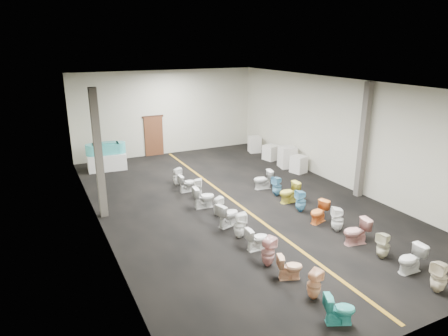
{
  "coord_description": "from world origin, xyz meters",
  "views": [
    {
      "loc": [
        -6.68,
        -12.54,
        5.88
      ],
      "look_at": [
        -0.01,
        1.0,
        1.11
      ],
      "focal_mm": 32.0,
      "sensor_mm": 36.0,
      "label": 1
    }
  ],
  "objects_px": {
    "appliance_crate_d": "(255,144)",
    "toilet_right_0": "(439,277)",
    "appliance_crate_a": "(299,164)",
    "toilet_left_1": "(314,285)",
    "toilet_right_2": "(383,245)",
    "toilet_right_7": "(289,192)",
    "toilet_right_8": "(277,186)",
    "toilet_right_9": "(263,180)",
    "toilet_left_7": "(218,206)",
    "bathtub": "(106,148)",
    "appliance_crate_c": "(271,153)",
    "toilet_left_2": "(290,267)",
    "display_table": "(107,162)",
    "toilet_left_10": "(187,183)",
    "appliance_crate_b": "(287,157)",
    "toilet_left_4": "(257,238)",
    "toilet_left_5": "(240,225)",
    "toilet_right_5": "(319,212)",
    "toilet_left_3": "(268,252)",
    "toilet_right_3": "(356,232)",
    "toilet_left_8": "(204,197)",
    "toilet_left_11": "(177,176)",
    "toilet_left_9": "(197,189)",
    "toilet_left_6": "(228,214)",
    "toilet_right_1": "(411,259)",
    "toilet_right_4": "(338,219)"
  },
  "relations": [
    {
      "from": "appliance_crate_d",
      "to": "toilet_left_7",
      "type": "height_order",
      "value": "appliance_crate_d"
    },
    {
      "from": "bathtub",
      "to": "toilet_left_4",
      "type": "relative_size",
      "value": 2.62
    },
    {
      "from": "display_table",
      "to": "toilet_right_3",
      "type": "bearing_deg",
      "value": -63.92
    },
    {
      "from": "toilet_left_9",
      "to": "toilet_left_10",
      "type": "relative_size",
      "value": 1.14
    },
    {
      "from": "toilet_right_0",
      "to": "toilet_right_1",
      "type": "height_order",
      "value": "toilet_right_0"
    },
    {
      "from": "bathtub",
      "to": "toilet_right_7",
      "type": "relative_size",
      "value": 2.31
    },
    {
      "from": "toilet_left_2",
      "to": "toilet_right_3",
      "type": "xyz_separation_m",
      "value": [
        2.89,
        0.65,
        0.07
      ]
    },
    {
      "from": "bathtub",
      "to": "toilet_left_7",
      "type": "relative_size",
      "value": 2.66
    },
    {
      "from": "appliance_crate_c",
      "to": "toilet_left_1",
      "type": "relative_size",
      "value": 1.02
    },
    {
      "from": "toilet_left_5",
      "to": "toilet_left_8",
      "type": "bearing_deg",
      "value": 15.52
    },
    {
      "from": "appliance_crate_d",
      "to": "toilet_right_0",
      "type": "xyz_separation_m",
      "value": [
        -2.63,
        -13.35,
        -0.02
      ]
    },
    {
      "from": "toilet_right_3",
      "to": "toilet_right_8",
      "type": "bearing_deg",
      "value": -171.45
    },
    {
      "from": "appliance_crate_a",
      "to": "toilet_left_2",
      "type": "distance_m",
      "value": 9.06
    },
    {
      "from": "appliance_crate_b",
      "to": "toilet_left_2",
      "type": "bearing_deg",
      "value": -124.45
    },
    {
      "from": "toilet_left_6",
      "to": "toilet_right_0",
      "type": "bearing_deg",
      "value": -168.66
    },
    {
      "from": "toilet_left_3",
      "to": "toilet_right_9",
      "type": "relative_size",
      "value": 1.04
    },
    {
      "from": "toilet_right_2",
      "to": "toilet_right_7",
      "type": "relative_size",
      "value": 0.99
    },
    {
      "from": "toilet_left_10",
      "to": "toilet_right_5",
      "type": "distance_m",
      "value": 5.6
    },
    {
      "from": "appliance_crate_b",
      "to": "appliance_crate_c",
      "type": "relative_size",
      "value": 1.35
    },
    {
      "from": "toilet_right_8",
      "to": "toilet_right_9",
      "type": "distance_m",
      "value": 0.94
    },
    {
      "from": "toilet_left_5",
      "to": "bathtub",
      "type": "bearing_deg",
      "value": 29.24
    },
    {
      "from": "toilet_left_1",
      "to": "toilet_left_7",
      "type": "xyz_separation_m",
      "value": [
        0.01,
        5.35,
        -0.02
      ]
    },
    {
      "from": "toilet_left_11",
      "to": "appliance_crate_b",
      "type": "bearing_deg",
      "value": -93.25
    },
    {
      "from": "display_table",
      "to": "toilet_left_3",
      "type": "relative_size",
      "value": 2.12
    },
    {
      "from": "toilet_left_10",
      "to": "toilet_right_9",
      "type": "bearing_deg",
      "value": -112.81
    },
    {
      "from": "toilet_left_9",
      "to": "toilet_left_10",
      "type": "height_order",
      "value": "toilet_left_9"
    },
    {
      "from": "toilet_left_1",
      "to": "toilet_right_8",
      "type": "xyz_separation_m",
      "value": [
        2.94,
        6.05,
        0.03
      ]
    },
    {
      "from": "toilet_left_1",
      "to": "toilet_left_10",
      "type": "xyz_separation_m",
      "value": [
        -0.1,
        8.09,
        -0.01
      ]
    },
    {
      "from": "toilet_left_5",
      "to": "toilet_right_5",
      "type": "distance_m",
      "value": 2.94
    },
    {
      "from": "toilet_right_1",
      "to": "toilet_right_4",
      "type": "height_order",
      "value": "toilet_right_4"
    },
    {
      "from": "toilet_left_7",
      "to": "toilet_left_8",
      "type": "xyz_separation_m",
      "value": [
        -0.16,
        0.89,
        0.06
      ]
    },
    {
      "from": "toilet_right_1",
      "to": "toilet_right_5",
      "type": "bearing_deg",
      "value": -175.16
    },
    {
      "from": "toilet_left_4",
      "to": "toilet_right_2",
      "type": "relative_size",
      "value": 0.89
    },
    {
      "from": "toilet_right_1",
      "to": "toilet_right_7",
      "type": "xyz_separation_m",
      "value": [
        -0.07,
        5.47,
        0.02
      ]
    },
    {
      "from": "toilet_left_2",
      "to": "appliance_crate_d",
      "type": "bearing_deg",
      "value": -5.85
    },
    {
      "from": "toilet_left_8",
      "to": "toilet_right_8",
      "type": "height_order",
      "value": "toilet_left_8"
    },
    {
      "from": "toilet_left_9",
      "to": "toilet_right_5",
      "type": "height_order",
      "value": "toilet_left_9"
    },
    {
      "from": "toilet_left_3",
      "to": "toilet_right_0",
      "type": "relative_size",
      "value": 0.99
    },
    {
      "from": "toilet_left_3",
      "to": "toilet_left_1",
      "type": "bearing_deg",
      "value": 166.58
    },
    {
      "from": "display_table",
      "to": "toilet_left_10",
      "type": "xyz_separation_m",
      "value": [
        2.38,
        -4.46,
        -0.03
      ]
    },
    {
      "from": "appliance_crate_a",
      "to": "toilet_left_8",
      "type": "distance_m",
      "value": 5.98
    },
    {
      "from": "bathtub",
      "to": "appliance_crate_c",
      "type": "relative_size",
      "value": 2.43
    },
    {
      "from": "toilet_left_4",
      "to": "toilet_right_9",
      "type": "bearing_deg",
      "value": -32.16
    },
    {
      "from": "toilet_left_4",
      "to": "toilet_right_5",
      "type": "relative_size",
      "value": 0.94
    },
    {
      "from": "toilet_left_4",
      "to": "toilet_left_11",
      "type": "height_order",
      "value": "toilet_left_11"
    },
    {
      "from": "appliance_crate_b",
      "to": "toilet_left_7",
      "type": "relative_size",
      "value": 1.48
    },
    {
      "from": "appliance_crate_a",
      "to": "toilet_left_1",
      "type": "bearing_deg",
      "value": -124.26
    },
    {
      "from": "toilet_left_10",
      "to": "toilet_right_3",
      "type": "relative_size",
      "value": 0.9
    },
    {
      "from": "toilet_left_1",
      "to": "toilet_left_10",
      "type": "distance_m",
      "value": 8.09
    },
    {
      "from": "toilet_left_5",
      "to": "toilet_right_3",
      "type": "distance_m",
      "value": 3.53
    }
  ]
}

